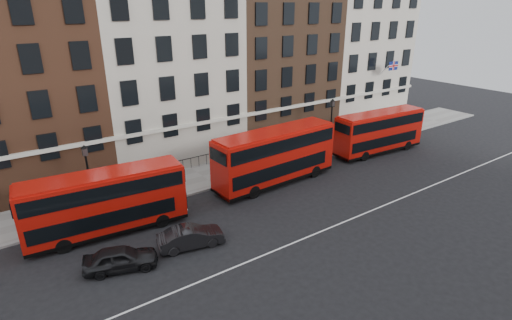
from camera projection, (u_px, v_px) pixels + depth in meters
ground at (275, 229)px, 27.00m from camera, size 120.00×120.00×0.00m
pavement at (203, 177)px, 35.00m from camera, size 80.00×5.00×0.15m
kerb at (217, 187)px, 33.09m from camera, size 80.00×0.30×0.16m
road_centre_line at (294, 243)px, 25.47m from camera, size 70.00×0.12×0.01m
building_terrace at (157, 50)px, 36.77m from camera, size 64.00×11.95×22.00m
bus_b at (105, 202)px, 25.81m from camera, size 10.33×3.32×4.27m
bus_c at (275, 155)px, 33.07m from camera, size 11.26×3.22×4.68m
bus_d at (379, 131)px, 40.16m from camera, size 10.23×3.13×4.24m
car_rear at (121, 258)px, 22.73m from camera, size 4.41×2.85×1.40m
car_front at (191, 237)px, 24.86m from camera, size 4.33×2.27×1.36m
lamp_post_left at (89, 178)px, 27.41m from camera, size 0.44×0.44×5.33m
lamp_post_right at (331, 122)px, 40.38m from camera, size 0.44×0.44×5.33m
traffic_light at (408, 113)px, 46.18m from camera, size 0.25×0.45×3.27m
iron_railings at (191, 163)px, 36.47m from camera, size 6.60×0.06×1.00m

